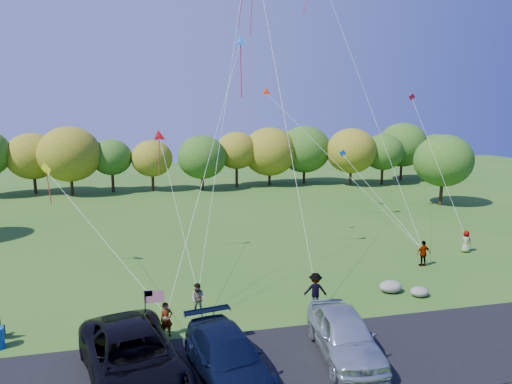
# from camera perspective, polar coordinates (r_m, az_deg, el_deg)

# --- Properties ---
(ground) EXTENTS (140.00, 140.00, 0.00)m
(ground) POSITION_cam_1_polar(r_m,az_deg,el_deg) (22.61, 2.88, -15.53)
(ground) COLOR #2B5819
(ground) RESTS_ON ground
(asphalt_lane) EXTENTS (44.00, 6.00, 0.06)m
(asphalt_lane) POSITION_cam_1_polar(r_m,az_deg,el_deg) (19.23, 6.37, -20.39)
(asphalt_lane) COLOR black
(asphalt_lane) RESTS_ON ground
(treeline) EXTENTS (75.73, 27.92, 8.38)m
(treeline) POSITION_cam_1_polar(r_m,az_deg,el_deg) (56.29, -6.85, 4.71)
(treeline) COLOR #352313
(treeline) RESTS_ON ground
(minivan_dark) EXTENTS (4.68, 7.40, 1.90)m
(minivan_dark) POSITION_cam_1_polar(r_m,az_deg,el_deg) (17.99, -15.13, -19.39)
(minivan_dark) COLOR black
(minivan_dark) RESTS_ON asphalt_lane
(minivan_navy) EXTENTS (3.18, 5.97, 1.65)m
(minivan_navy) POSITION_cam_1_polar(r_m,az_deg,el_deg) (17.78, -3.54, -19.90)
(minivan_navy) COLOR black
(minivan_navy) RESTS_ON asphalt_lane
(minivan_silver) EXTENTS (2.66, 5.52, 1.82)m
(minivan_silver) POSITION_cam_1_polar(r_m,az_deg,el_deg) (19.39, 11.00, -17.09)
(minivan_silver) COLOR #B3BCBF
(minivan_silver) RESTS_ON asphalt_lane
(flyer_a) EXTENTS (0.65, 0.53, 1.56)m
(flyer_a) POSITION_cam_1_polar(r_m,az_deg,el_deg) (21.04, -11.13, -15.40)
(flyer_a) COLOR #4C4C59
(flyer_a) RESTS_ON ground
(flyer_b) EXTENTS (0.93, 0.87, 1.53)m
(flyer_b) POSITION_cam_1_polar(r_m,az_deg,el_deg) (22.99, -7.24, -13.07)
(flyer_b) COLOR #4C4C59
(flyer_b) RESTS_ON ground
(flyer_c) EXTENTS (1.29, 0.91, 1.81)m
(flyer_c) POSITION_cam_1_polar(r_m,az_deg,el_deg) (23.59, 7.42, -12.09)
(flyer_c) COLOR #4C4C59
(flyer_c) RESTS_ON ground
(flyer_d) EXTENTS (1.00, 0.45, 1.67)m
(flyer_d) POSITION_cam_1_polar(r_m,az_deg,el_deg) (31.21, 20.20, -7.22)
(flyer_d) COLOR #4C4C59
(flyer_d) RESTS_ON ground
(flyer_e) EXTENTS (0.87, 0.70, 1.56)m
(flyer_e) POSITION_cam_1_polar(r_m,az_deg,el_deg) (35.34, 24.76, -5.64)
(flyer_e) COLOR #4C4C59
(flyer_e) RESTS_ON ground
(flag_assembly) EXTENTS (0.84, 0.54, 2.26)m
(flag_assembly) POSITION_cam_1_polar(r_m,az_deg,el_deg) (20.55, -13.02, -13.36)
(flag_assembly) COLOR black
(flag_assembly) RESTS_ON ground
(boulder_near) EXTENTS (1.27, 0.99, 0.63)m
(boulder_near) POSITION_cam_1_polar(r_m,az_deg,el_deg) (26.49, 16.47, -11.27)
(boulder_near) COLOR #9D9889
(boulder_near) RESTS_ON ground
(boulder_far) EXTENTS (0.99, 0.82, 0.52)m
(boulder_far) POSITION_cam_1_polar(r_m,az_deg,el_deg) (26.42, 19.74, -11.65)
(boulder_far) COLOR slate
(boulder_far) RESTS_ON ground
(kites_aloft) EXTENTS (27.38, 11.07, 16.14)m
(kites_aloft) POSITION_cam_1_polar(r_m,az_deg,el_deg) (34.84, -0.62, 21.62)
(kites_aloft) COLOR orange
(kites_aloft) RESTS_ON ground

